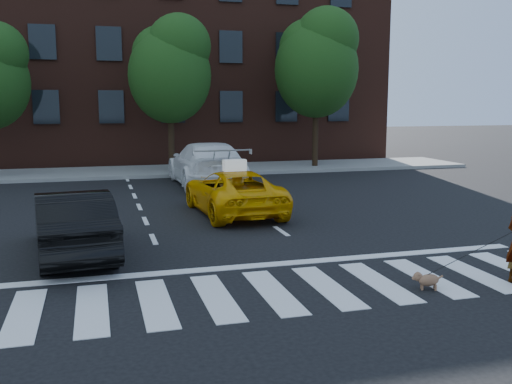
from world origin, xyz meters
TOP-DOWN VIEW (x-y plane):
  - ground at (0.00, 0.00)m, footprint 120.00×120.00m
  - crosswalk at (0.00, 0.00)m, footprint 13.00×2.40m
  - stop_line at (0.00, 1.60)m, footprint 12.00×0.30m
  - sidewalk_far at (0.00, 17.50)m, footprint 30.00×4.00m
  - building at (0.00, 25.00)m, footprint 26.00×10.00m
  - tree_mid at (0.53, 17.00)m, footprint 3.69×3.69m
  - tree_right at (7.53, 17.00)m, footprint 4.00×4.00m
  - taxi at (0.98, 7.00)m, footprint 2.37×4.72m
  - black_sedan at (-3.36, 3.43)m, footprint 1.93×4.38m
  - white_suv at (1.30, 12.75)m, footprint 2.44×5.90m
  - dog at (2.61, -0.59)m, footprint 0.51×0.34m
  - taxi_sign at (0.98, 6.80)m, footprint 0.66×0.31m

SIDE VIEW (x-z plane):
  - ground at x=0.00m, z-range 0.00..0.00m
  - crosswalk at x=0.00m, z-range 0.00..0.01m
  - stop_line at x=0.00m, z-range 0.00..0.01m
  - sidewalk_far at x=0.00m, z-range 0.00..0.15m
  - dog at x=2.61m, z-range 0.03..0.33m
  - taxi at x=0.98m, z-range 0.00..1.28m
  - black_sedan at x=-3.36m, z-range 0.00..1.40m
  - white_suv at x=1.30m, z-range 0.00..1.71m
  - taxi_sign at x=0.98m, z-range 1.28..1.60m
  - tree_mid at x=0.53m, z-range 1.30..8.40m
  - tree_right at x=7.53m, z-range 1.41..9.11m
  - building at x=0.00m, z-range 0.00..12.00m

